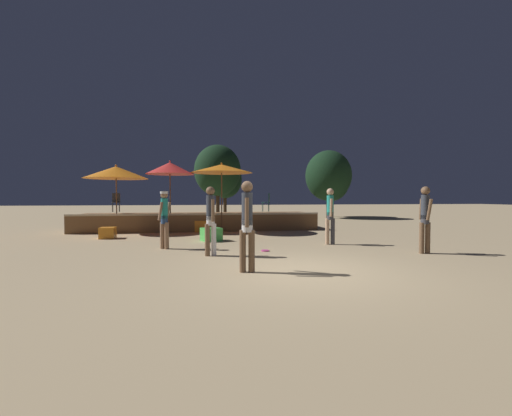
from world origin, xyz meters
The scene contains 20 objects.
ground_plane centered at (0.00, 0.00, 0.00)m, with size 120.00×120.00×0.00m, color tan.
wooden_deck centered at (-2.06, 9.68, 0.37)m, with size 10.82×2.90×0.82m.
patio_umbrella_0 centered at (-3.28, 8.61, 2.78)m, with size 2.08×2.08×3.12m.
patio_umbrella_1 centered at (-5.52, 8.64, 2.57)m, with size 2.65×2.65×2.92m.
patio_umbrella_2 centered at (-1.07, 8.12, 2.75)m, with size 2.68×2.68×3.02m.
cube_seat_0 centered at (-1.87, 8.45, 0.25)m, with size 0.73×0.73×0.50m.
cube_seat_1 centered at (-1.63, 5.16, 0.23)m, with size 0.78×0.78×0.46m.
cube_seat_2 centered at (-5.36, 6.49, 0.21)m, with size 0.53×0.53×0.41m.
person_0 centered at (-1.76, 2.14, 0.99)m, with size 0.30×0.47×1.79m.
person_1 centered at (-1.10, 0.05, 1.03)m, with size 0.31×0.54×1.85m.
person_2 centered at (2.10, 3.64, 1.00)m, with size 0.30×0.54×1.80m.
person_3 centered at (3.95, 1.53, 1.00)m, with size 0.31×0.52×1.81m.
person_4 centered at (-3.06, 3.55, 0.95)m, with size 0.38×0.49×1.70m.
bistro_chair_0 centered at (1.28, 9.67, 1.36)m, with size 0.43×0.43×0.90m.
bistro_chair_1 centered at (-5.97, 10.58, 1.36)m, with size 0.40×0.41×0.90m.
frisbee_disc centered at (-0.22, 2.62, 0.02)m, with size 0.22×0.22×0.03m.
background_tree_0 centered at (-0.67, 18.36, 3.46)m, with size 3.39×3.39×5.33m.
background_tree_1 centered at (7.18, 16.66, 3.06)m, with size 3.29×3.29×4.88m.
background_tree_2 centered at (0.10, 21.42, 2.95)m, with size 2.78×2.78×4.49m.
background_tree_3 centered at (8.14, 18.35, 2.62)m, with size 2.56×2.56×4.04m.
Camera 1 is at (-2.07, -6.76, 1.52)m, focal length 24.00 mm.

